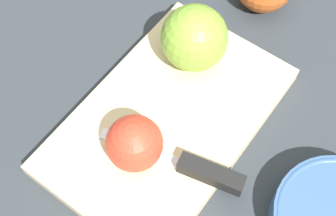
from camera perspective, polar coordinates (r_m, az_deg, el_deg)
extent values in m
plane|color=#282D33|center=(0.61, 0.00, -1.93)|extent=(4.00, 4.00, 0.00)
cube|color=#D1B789|center=(0.60, 0.00, -1.45)|extent=(0.35, 0.26, 0.02)
sphere|color=olive|center=(0.60, 3.22, 8.52)|extent=(0.09, 0.09, 0.09)
cylinder|color=beige|center=(0.61, 3.14, 9.10)|extent=(0.04, 0.07, 0.08)
sphere|color=red|center=(0.54, -4.13, -4.31)|extent=(0.07, 0.07, 0.07)
cylinder|color=beige|center=(0.54, -3.49, -4.35)|extent=(0.06, 0.03, 0.06)
cube|color=silver|center=(0.57, -3.48, -4.89)|extent=(0.02, 0.10, 0.00)
cube|color=black|center=(0.55, 5.27, -7.99)|extent=(0.02, 0.08, 0.02)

